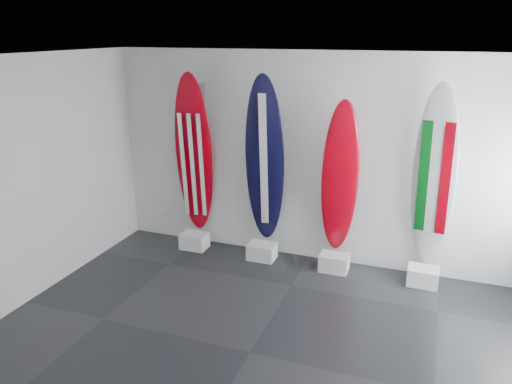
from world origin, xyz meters
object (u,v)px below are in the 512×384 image
at_px(surfboard_italy, 434,178).
at_px(surfboard_usa, 194,155).
at_px(surfboard_navy, 265,161).
at_px(surfboard_swiss, 340,179).

bearing_deg(surfboard_italy, surfboard_usa, -170.10).
xyz_separation_m(surfboard_navy, surfboard_swiss, (1.08, 0.00, -0.15)).
xyz_separation_m(surfboard_navy, surfboard_italy, (2.28, 0.00, -0.02)).
height_order(surfboard_navy, surfboard_swiss, surfboard_navy).
bearing_deg(surfboard_navy, surfboard_swiss, -5.06).
relative_size(surfboard_navy, surfboard_italy, 1.02).
bearing_deg(surfboard_swiss, surfboard_italy, -14.64).
relative_size(surfboard_swiss, surfboard_italy, 0.90).
distance_m(surfboard_swiss, surfboard_italy, 1.20).
bearing_deg(surfboard_navy, surfboard_italy, -5.06).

